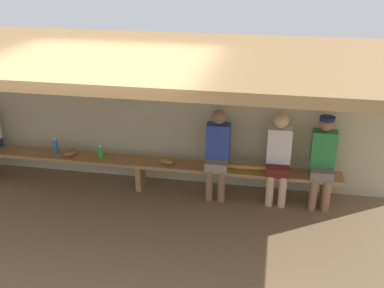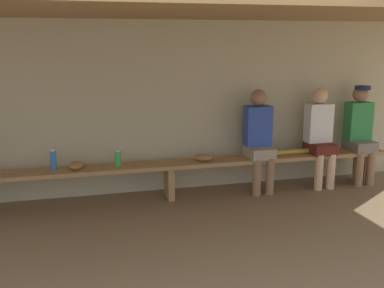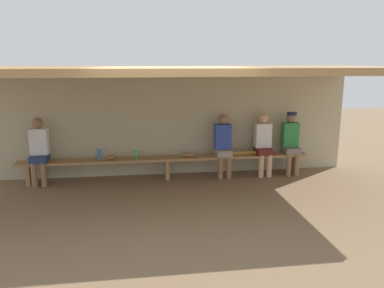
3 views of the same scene
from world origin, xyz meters
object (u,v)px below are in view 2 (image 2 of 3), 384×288
object	(u,v)px
player_in_blue	(360,130)
player_shirtless_tan	(320,133)
player_leftmost	(259,137)
water_bottle_clear	(53,160)
water_bottle_orange	(118,158)
baseball_glove_dark_brown	(203,157)
baseball_glove_tan	(76,165)
baseball_bat	(281,153)
bench	(169,168)

from	to	relation	value
player_in_blue	player_shirtless_tan	bearing A→B (deg)	-179.95
player_leftmost	water_bottle_clear	bearing A→B (deg)	179.20
player_leftmost	water_bottle_orange	distance (m)	1.83
baseball_glove_dark_brown	baseball_glove_tan	bearing A→B (deg)	-162.63
water_bottle_orange	baseball_bat	xyz separation A→B (m)	(2.14, -0.02, -0.06)
bench	player_shirtless_tan	distance (m)	2.10
player_in_blue	baseball_glove_tan	distance (m)	3.81
bench	baseball_glove_tan	xyz separation A→B (m)	(-1.12, 0.00, 0.12)
water_bottle_orange	baseball_bat	distance (m)	2.15
player_shirtless_tan	water_bottle_clear	xyz separation A→B (m)	(-3.45, 0.04, -0.15)
player_leftmost	baseball_glove_tan	size ratio (longest dim) A/B	5.56
baseball_glove_dark_brown	water_bottle_clear	bearing A→B (deg)	-163.65
baseball_bat	bench	bearing A→B (deg)	178.06
player_leftmost	player_shirtless_tan	size ratio (longest dim) A/B	1.00
baseball_glove_dark_brown	baseball_bat	xyz separation A→B (m)	(1.08, 0.02, -0.01)
baseball_glove_tan	bench	bearing A→B (deg)	-82.90
baseball_glove_tan	baseball_glove_dark_brown	world-z (taller)	same
bench	water_bottle_orange	distance (m)	0.65
bench	baseball_bat	xyz separation A→B (m)	(1.52, -0.00, 0.11)
bench	player_in_blue	size ratio (longest dim) A/B	4.46
player_leftmost	baseball_glove_tan	xyz separation A→B (m)	(-2.31, 0.00, -0.22)
bench	player_in_blue	xyz separation A→B (m)	(2.68, 0.00, 0.36)
water_bottle_orange	baseball_bat	world-z (taller)	water_bottle_orange
water_bottle_clear	water_bottle_orange	distance (m)	0.75
player_shirtless_tan	water_bottle_clear	world-z (taller)	player_shirtless_tan
player_in_blue	baseball_glove_tan	size ratio (longest dim) A/B	5.60
player_leftmost	player_shirtless_tan	bearing A→B (deg)	0.00
water_bottle_clear	baseball_glove_dark_brown	xyz separation A→B (m)	(1.81, -0.06, -0.07)
player_in_blue	baseball_bat	size ratio (longest dim) A/B	1.62
bench	baseball_bat	world-z (taller)	baseball_bat
bench	water_bottle_orange	size ratio (longest dim) A/B	29.29
player_in_blue	baseball_glove_dark_brown	world-z (taller)	player_in_blue
player_leftmost	baseball_bat	bearing A→B (deg)	-0.54
player_leftmost	baseball_glove_dark_brown	xyz separation A→B (m)	(-0.76, -0.02, -0.22)
player_leftmost	water_bottle_clear	world-z (taller)	player_leftmost
player_leftmost	baseball_glove_dark_brown	distance (m)	0.79
baseball_glove_dark_brown	baseball_bat	world-z (taller)	baseball_glove_dark_brown
bench	water_bottle_clear	world-z (taller)	water_bottle_clear
player_shirtless_tan	baseball_bat	world-z (taller)	player_shirtless_tan
player_shirtless_tan	water_bottle_orange	xyz separation A→B (m)	(-2.70, 0.01, -0.17)
player_in_blue	water_bottle_clear	xyz separation A→B (m)	(-4.06, 0.04, -0.17)
baseball_glove_tan	baseball_glove_dark_brown	size ratio (longest dim) A/B	1.00
player_shirtless_tan	baseball_glove_dark_brown	bearing A→B (deg)	-179.29
player_leftmost	water_bottle_clear	distance (m)	2.57
player_in_blue	water_bottle_orange	bearing A→B (deg)	179.79
player_leftmost	bench	bearing A→B (deg)	-179.85
player_leftmost	player_shirtless_tan	xyz separation A→B (m)	(0.88, 0.00, 0.00)
baseball_glove_dark_brown	water_bottle_orange	bearing A→B (deg)	-163.64
player_in_blue	baseball_glove_tan	bearing A→B (deg)	-180.00
player_leftmost	water_bottle_orange	size ratio (longest dim) A/B	6.52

